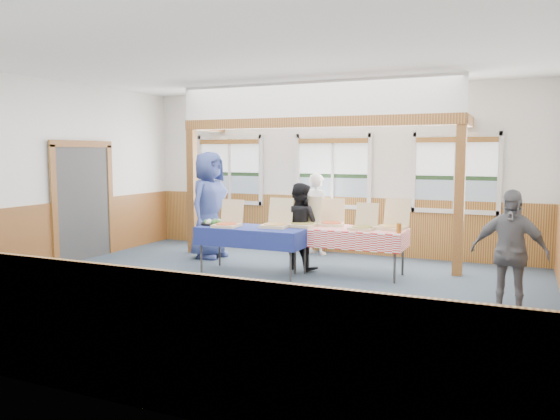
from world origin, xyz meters
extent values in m
plane|color=#2A3945|center=(0.00, 0.00, 0.00)|extent=(8.00, 8.00, 0.00)
plane|color=white|center=(0.00, 0.00, 3.20)|extent=(8.00, 8.00, 0.00)
plane|color=silver|center=(0.00, 3.50, 1.60)|extent=(8.00, 0.00, 8.00)
plane|color=silver|center=(0.00, -3.50, 1.60)|extent=(8.00, 0.00, 8.00)
plane|color=silver|center=(-4.00, 0.00, 1.60)|extent=(0.00, 8.00, 8.00)
cube|color=brown|center=(0.00, 3.48, 0.55)|extent=(7.98, 0.05, 1.10)
cube|color=brown|center=(0.00, -3.48, 0.55)|extent=(7.98, 0.05, 1.10)
cube|color=brown|center=(-3.98, 0.00, 0.55)|extent=(0.05, 6.98, 1.10)
cube|color=#373737|center=(-3.96, 0.90, 1.05)|extent=(0.06, 1.30, 2.10)
cube|color=silver|center=(-2.30, 3.44, 0.91)|extent=(1.52, 0.05, 0.08)
cube|color=silver|center=(-2.30, 3.44, 2.29)|extent=(1.52, 0.05, 0.08)
cube|color=silver|center=(-3.04, 3.44, 1.60)|extent=(0.08, 0.05, 1.46)
cube|color=silver|center=(-1.56, 3.44, 1.60)|extent=(0.08, 0.05, 1.46)
cube|color=silver|center=(-2.30, 3.44, 1.60)|extent=(0.05, 0.05, 1.30)
cube|color=gray|center=(-2.30, 3.48, 1.21)|extent=(1.40, 0.02, 0.52)
cube|color=#1B351A|center=(-2.30, 3.48, 1.51)|extent=(1.40, 0.02, 0.08)
cube|color=silver|center=(-2.30, 3.48, 1.90)|extent=(1.40, 0.02, 0.70)
cube|color=brown|center=(-2.30, 3.42, 2.19)|extent=(1.40, 0.07, 0.10)
cube|color=silver|center=(0.00, 3.44, 0.91)|extent=(1.52, 0.05, 0.08)
cube|color=silver|center=(0.00, 3.44, 2.29)|extent=(1.52, 0.05, 0.08)
cube|color=silver|center=(-0.74, 3.44, 1.60)|extent=(0.08, 0.05, 1.46)
cube|color=silver|center=(0.74, 3.44, 1.60)|extent=(0.08, 0.05, 1.46)
cube|color=silver|center=(0.00, 3.44, 1.60)|extent=(0.05, 0.05, 1.30)
cube|color=gray|center=(0.00, 3.48, 1.21)|extent=(1.40, 0.02, 0.52)
cube|color=#1B351A|center=(0.00, 3.48, 1.51)|extent=(1.40, 0.02, 0.08)
cube|color=silver|center=(0.00, 3.48, 1.90)|extent=(1.40, 0.02, 0.70)
cube|color=brown|center=(0.00, 3.42, 2.19)|extent=(1.40, 0.07, 0.10)
cube|color=silver|center=(2.30, 3.44, 0.91)|extent=(1.52, 0.05, 0.08)
cube|color=silver|center=(2.30, 3.44, 2.29)|extent=(1.52, 0.05, 0.08)
cube|color=silver|center=(1.56, 3.44, 1.60)|extent=(0.08, 0.05, 1.46)
cube|color=silver|center=(3.04, 3.44, 1.60)|extent=(0.08, 0.05, 1.46)
cube|color=silver|center=(2.30, 3.44, 1.60)|extent=(0.05, 0.05, 1.30)
cube|color=gray|center=(2.30, 3.48, 1.21)|extent=(1.40, 0.02, 0.52)
cube|color=#1B351A|center=(2.30, 3.48, 1.51)|extent=(1.40, 0.02, 0.08)
cube|color=silver|center=(2.30, 3.48, 1.90)|extent=(1.40, 0.02, 0.70)
cube|color=brown|center=(2.30, 3.42, 2.19)|extent=(1.40, 0.07, 0.10)
cube|color=brown|center=(-2.50, 2.30, 1.20)|extent=(0.15, 0.15, 2.40)
cube|color=brown|center=(2.50, 2.30, 1.20)|extent=(0.15, 0.15, 2.40)
cube|color=brown|center=(0.00, 2.30, 2.49)|extent=(5.15, 0.18, 0.18)
cylinder|color=#373737|center=(-1.37, 0.80, 0.36)|extent=(0.04, 0.04, 0.73)
cylinder|color=#373737|center=(-1.37, 1.39, 0.36)|extent=(0.04, 0.04, 0.73)
cylinder|color=#373737|center=(0.23, 0.80, 0.36)|extent=(0.04, 0.04, 0.73)
cylinder|color=#373737|center=(0.23, 1.39, 0.36)|extent=(0.04, 0.04, 0.73)
cube|color=#373737|center=(-0.57, 1.10, 0.73)|extent=(1.85, 1.26, 0.03)
cube|color=navy|center=(-0.57, 1.10, 0.75)|extent=(1.93, 1.34, 0.01)
cube|color=navy|center=(-0.57, 0.71, 0.61)|extent=(1.67, 0.62, 0.28)
cube|color=navy|center=(-0.57, 1.48, 0.61)|extent=(1.67, 0.62, 0.28)
cylinder|color=#373737|center=(0.08, 1.34, 0.36)|extent=(0.04, 0.04, 0.73)
cylinder|color=#373737|center=(0.08, 1.94, 0.36)|extent=(0.04, 0.04, 0.73)
cylinder|color=#373737|center=(1.70, 1.34, 0.36)|extent=(0.04, 0.04, 0.73)
cylinder|color=#373737|center=(1.70, 1.94, 0.36)|extent=(0.04, 0.04, 0.73)
cube|color=#373737|center=(0.89, 1.64, 0.73)|extent=(1.88, 1.29, 0.03)
cube|color=red|center=(0.89, 1.64, 0.75)|extent=(1.96, 1.37, 0.01)
cube|color=red|center=(0.89, 1.25, 0.61)|extent=(1.69, 0.64, 0.28)
cube|color=red|center=(0.89, 2.03, 0.61)|extent=(1.69, 0.64, 0.28)
cube|color=beige|center=(-0.97, 0.95, 0.78)|extent=(0.42, 0.42, 0.04)
cylinder|color=orange|center=(-0.97, 0.95, 0.81)|extent=(0.37, 0.37, 0.01)
cube|color=beige|center=(-0.99, 1.18, 0.99)|extent=(0.40, 0.12, 0.38)
cube|color=beige|center=(-0.22, 1.22, 0.78)|extent=(0.44, 0.44, 0.05)
cylinder|color=#D1C960|center=(-0.22, 1.22, 0.81)|extent=(0.38, 0.38, 0.01)
cube|color=beige|center=(-0.23, 1.47, 1.01)|extent=(0.42, 0.12, 0.41)
cube|color=beige|center=(0.14, 1.50, 0.78)|extent=(0.47, 0.47, 0.05)
cylinder|color=#C77C3E|center=(0.14, 1.50, 0.81)|extent=(0.41, 0.41, 0.01)
cube|color=beige|center=(0.16, 1.76, 1.02)|extent=(0.44, 0.14, 0.42)
cube|color=beige|center=(0.54, 1.79, 0.78)|extent=(0.47, 0.47, 0.04)
cylinder|color=orange|center=(0.54, 1.79, 0.81)|extent=(0.41, 0.41, 0.01)
cube|color=beige|center=(0.49, 2.02, 1.00)|extent=(0.41, 0.18, 0.39)
cube|color=beige|center=(1.14, 1.52, 0.78)|extent=(0.39, 0.39, 0.04)
cylinder|color=#C77C3E|center=(1.14, 1.52, 0.81)|extent=(0.34, 0.34, 0.01)
cube|color=beige|center=(1.15, 1.74, 0.98)|extent=(0.38, 0.11, 0.36)
cube|color=beige|center=(1.54, 1.74, 0.78)|extent=(0.49, 0.49, 0.05)
cylinder|color=#D1C960|center=(1.54, 1.74, 0.81)|extent=(0.43, 0.43, 0.01)
cube|color=beige|center=(1.58, 2.00, 1.02)|extent=(0.44, 0.17, 0.42)
cylinder|color=black|center=(-1.32, 1.10, 0.77)|extent=(0.40, 0.40, 0.03)
cylinder|color=silver|center=(-1.32, 1.10, 0.80)|extent=(0.09, 0.09, 0.04)
sphere|color=#356C29|center=(-1.21, 1.10, 0.80)|extent=(0.09, 0.09, 0.09)
sphere|color=#B9BBA8|center=(-1.25, 1.18, 0.80)|extent=(0.09, 0.09, 0.09)
sphere|color=#356C29|center=(-1.34, 1.20, 0.80)|extent=(0.09, 0.09, 0.09)
sphere|color=#B9BBA8|center=(-1.42, 1.14, 0.80)|extent=(0.09, 0.09, 0.09)
sphere|color=#356C29|center=(-1.42, 1.05, 0.80)|extent=(0.09, 0.09, 0.09)
sphere|color=#B9BBA8|center=(-1.34, 0.99, 0.80)|extent=(0.09, 0.09, 0.09)
sphere|color=#356C29|center=(-1.25, 1.01, 0.80)|extent=(0.09, 0.09, 0.09)
cylinder|color=#9C551A|center=(1.74, 1.39, 0.83)|extent=(0.07, 0.07, 0.15)
imported|color=silver|center=(-0.20, 3.10, 0.79)|extent=(0.67, 0.56, 1.57)
imported|color=black|center=(0.01, 1.70, 0.73)|extent=(0.82, 0.71, 1.46)
imported|color=navy|center=(-1.91, 1.96, 0.99)|extent=(0.70, 1.01, 1.98)
imported|color=slate|center=(3.29, 0.31, 0.76)|extent=(0.95, 0.52, 1.53)
camera|label=1|loc=(3.40, -6.73, 1.96)|focal=35.00mm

